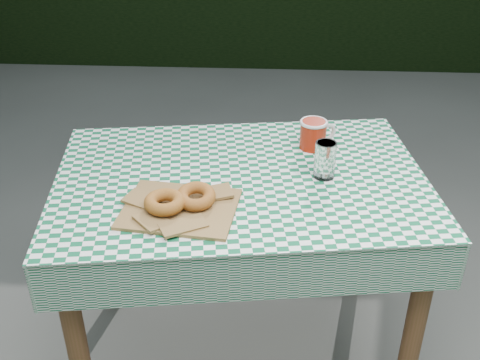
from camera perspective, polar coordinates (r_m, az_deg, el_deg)
name	(u,v)px	position (r m, az deg, el deg)	size (l,w,h in m)	color
ground	(240,323)	(2.36, -0.04, -13.78)	(60.00, 60.00, 0.00)	#50504B
table	(241,275)	(1.99, 0.08, -9.22)	(1.10, 0.73, 0.75)	brown
tablecloth	(241,178)	(1.77, 0.09, 0.18)	(1.12, 0.75, 0.01)	#0D5533
paper_bag	(180,208)	(1.62, -5.90, -2.71)	(0.31, 0.25, 0.02)	olive
bagel_front	(165,202)	(1.60, -7.36, -2.16)	(0.11, 0.11, 0.04)	#A16F21
bagel_back	(196,196)	(1.62, -4.33, -1.60)	(0.11, 0.11, 0.03)	#9C6620
coffee_mug	(313,135)	(1.93, 7.15, 4.43)	(0.17, 0.17, 0.10)	#9F1C0A
drinking_glass	(325,160)	(1.76, 8.30, 1.96)	(0.06, 0.06, 0.11)	white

